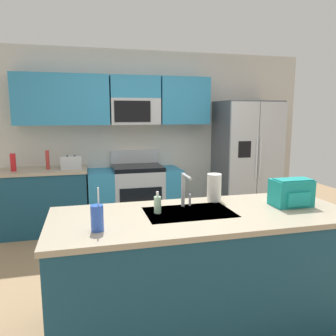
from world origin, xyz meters
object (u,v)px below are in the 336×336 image
paper_towel_roll (214,187)px  backpack (291,192)px  range_oven (135,196)px  bottle_red (13,162)px  drink_cup_blue (97,218)px  pepper_mill (48,160)px  toaster (71,162)px  soap_dispenser (158,204)px  sink_faucet (185,187)px  refrigerator (246,161)px

paper_towel_roll → backpack: size_ratio=0.75×
range_oven → bottle_red: bearing=-177.8°
range_oven → drink_cup_blue: (-0.65, -2.65, 0.54)m
pepper_mill → bottle_red: 0.43m
toaster → soap_dispenser: 2.43m
pepper_mill → soap_dispenser: pepper_mill is taller
toaster → pepper_mill: (-0.31, 0.05, 0.04)m
paper_towel_roll → soap_dispenser: bearing=-157.5°
drink_cup_blue → paper_towel_roll: (1.03, 0.52, 0.03)m
pepper_mill → drink_cup_blue: bearing=-78.0°
toaster → sink_faucet: size_ratio=0.99×
toaster → drink_cup_blue: 2.61m
drink_cup_blue → toaster: bearing=95.5°
range_oven → paper_towel_roll: 2.25m
soap_dispenser → paper_towel_roll: bearing=22.5°
sink_faucet → paper_towel_roll: size_ratio=1.17×
pepper_mill → soap_dispenser: 2.58m
pepper_mill → backpack: 3.25m
refrigerator → paper_towel_roll: size_ratio=7.71×
refrigerator → toaster: refrigerator is taller
pepper_mill → backpack: bearing=-48.6°
toaster → pepper_mill: size_ratio=1.08×
refrigerator → pepper_mill: (-2.98, 0.07, 0.10)m
backpack → drink_cup_blue: bearing=-172.4°
refrigerator → pepper_mill: bearing=178.7°
refrigerator → backpack: refrigerator is taller
refrigerator → drink_cup_blue: bearing=-133.0°
bottle_red → backpack: (2.58, -2.38, -0.00)m
range_oven → sink_faucet: 2.35m
toaster → paper_towel_roll: size_ratio=1.17×
pepper_mill → drink_cup_blue: 2.71m
sink_faucet → soap_dispenser: 0.29m
toaster → soap_dispenser: size_ratio=1.65×
toaster → paper_towel_roll: (1.28, -2.09, 0.03)m
pepper_mill → drink_cup_blue: (0.57, -2.65, -0.04)m
range_oven → sink_faucet: (0.07, -2.26, 0.62)m
soap_dispenser → backpack: size_ratio=0.53×
paper_towel_roll → drink_cup_blue: bearing=-153.3°
sink_faucet → backpack: sink_faucet is taller
toaster → sink_faucet: (0.97, -2.21, 0.08)m
sink_faucet → range_oven: bearing=91.8°
drink_cup_blue → backpack: 1.60m
refrigerator → toaster: (-2.66, 0.02, 0.07)m
bottle_red → soap_dispenser: bearing=-57.7°
refrigerator → bottle_red: size_ratio=7.84×
drink_cup_blue → paper_towel_roll: bearing=26.7°
refrigerator → backpack: size_ratio=5.78×
sink_faucet → backpack: (0.87, -0.18, -0.05)m
range_oven → refrigerator: bearing=-2.3°
range_oven → bottle_red: (-1.64, -0.06, 0.57)m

